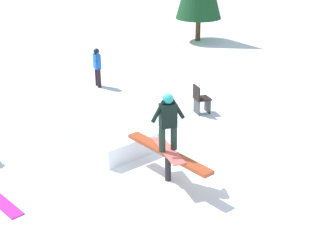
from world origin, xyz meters
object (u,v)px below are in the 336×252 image
object	(u,v)px
main_rider_on_rail	(168,123)
bystander_blue	(97,65)
rail_feature	(168,156)
loose_snowboard_magenta	(3,204)
folding_chair	(201,100)

from	to	relation	value
main_rider_on_rail	bystander_blue	bearing A→B (deg)	179.44
rail_feature	main_rider_on_rail	distance (m)	0.76
rail_feature	loose_snowboard_magenta	bearing A→B (deg)	-114.71
rail_feature	folding_chair	distance (m)	4.10
main_rider_on_rail	folding_chair	distance (m)	4.21
rail_feature	bystander_blue	bearing A→B (deg)	159.76
rail_feature	main_rider_on_rail	size ratio (longest dim) A/B	1.84
rail_feature	folding_chair	size ratio (longest dim) A/B	2.89
loose_snowboard_magenta	main_rider_on_rail	bearing A→B (deg)	-118.01
rail_feature	bystander_blue	world-z (taller)	bystander_blue
main_rider_on_rail	loose_snowboard_magenta	distance (m)	3.77
bystander_blue	loose_snowboard_magenta	size ratio (longest dim) A/B	1.06
rail_feature	loose_snowboard_magenta	xyz separation A→B (m)	(-1.51, -3.17, -0.60)
bystander_blue	loose_snowboard_magenta	bearing A→B (deg)	-33.02
bystander_blue	loose_snowboard_magenta	xyz separation A→B (m)	(4.93, -5.64, -0.75)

